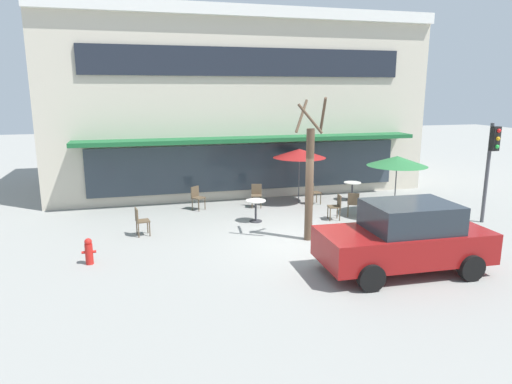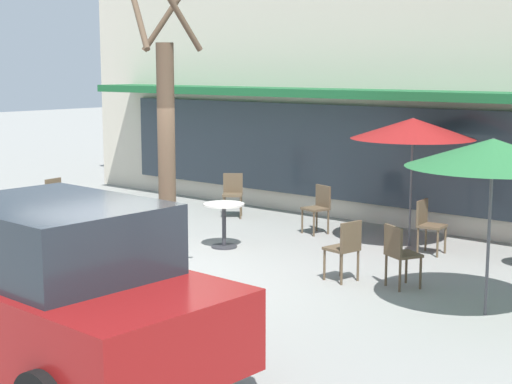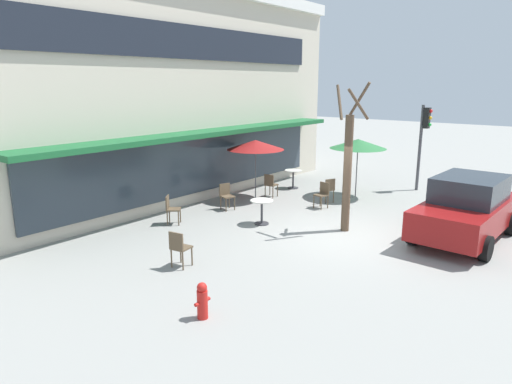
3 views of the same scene
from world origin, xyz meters
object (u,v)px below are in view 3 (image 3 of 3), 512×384
cafe_chair_0 (226,194)px  cafe_chair_5 (179,246)px  cafe_table_near_wall (293,176)px  cafe_chair_1 (270,184)px  fire_hydrant (202,300)px  parked_sedan (467,208)px  street_tree (348,167)px  traffic_light_pole (424,133)px  patio_umbrella_cream_folded (256,145)px  cafe_chair_4 (171,208)px  patio_umbrella_green_folded (358,144)px  cafe_chair_3 (328,188)px  cafe_table_streetside (262,208)px  cafe_chair_2 (322,193)px

cafe_chair_0 → cafe_chair_5: bearing=-150.0°
cafe_table_near_wall → cafe_chair_1: size_ratio=0.85×
fire_hydrant → parked_sedan: bearing=-18.2°
street_tree → traffic_light_pole: size_ratio=1.26×
patio_umbrella_cream_folded → cafe_table_near_wall: bearing=-3.4°
street_tree → fire_hydrant: size_ratio=6.06×
patio_umbrella_cream_folded → traffic_light_pole: size_ratio=0.65×
patio_umbrella_cream_folded → cafe_chair_5: bearing=-156.3°
patio_umbrella_cream_folded → parked_sedan: 7.47m
traffic_light_pole → cafe_table_near_wall: bearing=124.7°
patio_umbrella_cream_folded → cafe_chair_0: patio_umbrella_cream_folded is taller
cafe_chair_4 → cafe_table_near_wall: bearing=-1.4°
cafe_chair_4 → street_tree: (2.78, -4.46, 1.36)m
patio_umbrella_green_folded → cafe_chair_5: bearing=179.6°
cafe_chair_1 → cafe_chair_3: 2.22m
patio_umbrella_cream_folded → cafe_chair_5: 6.97m
cafe_table_near_wall → cafe_chair_4: bearing=178.6°
cafe_table_streetside → traffic_light_pole: size_ratio=0.22×
cafe_chair_5 → parked_sedan: size_ratio=0.21×
cafe_chair_1 → street_tree: street_tree is taller
cafe_chair_5 → street_tree: bearing=-19.1°
cafe_table_streetside → cafe_chair_2: (2.79, -0.49, 0.01)m
cafe_table_streetside → cafe_chair_2: bearing=-9.9°
cafe_table_near_wall → street_tree: bearing=-130.0°
cafe_table_near_wall → cafe_chair_0: cafe_chair_0 is taller
patio_umbrella_green_folded → cafe_chair_4: size_ratio=2.47×
cafe_chair_0 → fire_hydrant: bearing=-141.0°
cafe_chair_3 → street_tree: size_ratio=0.21×
parked_sedan → fire_hydrant: 8.09m
cafe_chair_0 → cafe_chair_1: (2.31, -0.15, 0.00)m
cafe_table_streetside → parked_sedan: (2.44, -5.23, 0.36)m
cafe_chair_0 → cafe_chair_5: same height
patio_umbrella_cream_folded → cafe_chair_0: (-1.80, -0.17, -1.50)m
patio_umbrella_green_folded → cafe_chair_5: (-8.86, 0.06, -1.50)m
cafe_chair_5 → traffic_light_pole: 11.66m
parked_sedan → street_tree: bearing=115.5°
cafe_chair_2 → cafe_chair_3: 0.78m
cafe_chair_0 → traffic_light_pole: 8.31m
street_tree → fire_hydrant: bearing=-176.3°
cafe_chair_1 → cafe_chair_5: bearing=-160.3°
cafe_chair_1 → cafe_chair_2: size_ratio=1.00×
traffic_light_pole → patio_umbrella_green_folded: bearing=149.3°
cafe_chair_5 → street_tree: 5.38m
cafe_table_near_wall → patio_umbrella_green_folded: bearing=-83.0°
cafe_chair_0 → cafe_chair_2: size_ratio=1.00×
cafe_chair_1 → cafe_chair_5: same height
cafe_chair_3 → fire_hydrant: cafe_chair_3 is taller
traffic_light_pole → cafe_table_streetside: bearing=164.0°
patio_umbrella_green_folded → cafe_chair_3: patio_umbrella_green_folded is taller
cafe_chair_3 → fire_hydrant: 9.10m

